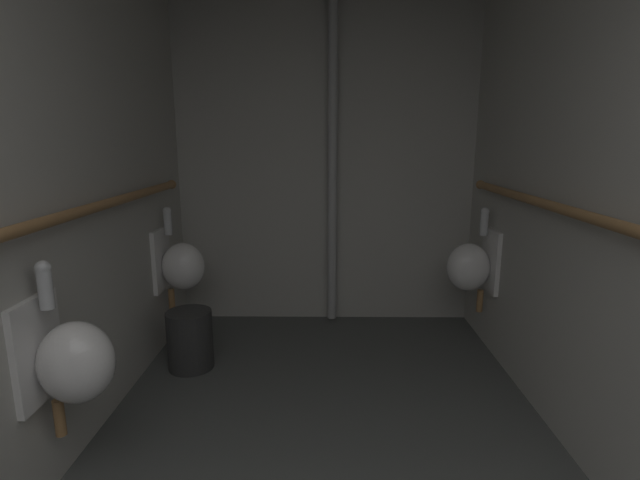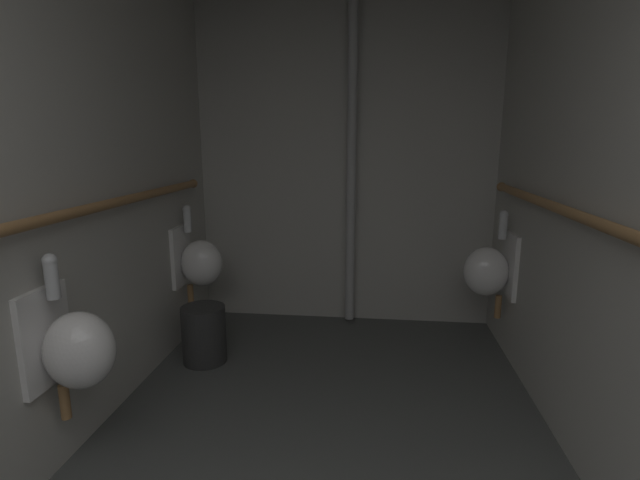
# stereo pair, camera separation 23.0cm
# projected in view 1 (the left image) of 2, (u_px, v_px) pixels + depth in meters

# --- Properties ---
(wall_left) EXTENTS (0.06, 4.17, 2.56)m
(wall_left) POSITION_uv_depth(u_px,v_px,m) (5.00, 194.00, 1.78)
(wall_left) COLOR #B7B4AC
(wall_left) RESTS_ON ground
(wall_back) EXTENTS (2.47, 0.06, 2.56)m
(wall_back) POSITION_uv_depth(u_px,v_px,m) (325.00, 165.00, 3.77)
(wall_back) COLOR #B7B4AC
(wall_back) RESTS_ON ground
(urinal_left_mid) EXTENTS (0.32, 0.30, 0.76)m
(urinal_left_mid) POSITION_uv_depth(u_px,v_px,m) (71.00, 360.00, 1.91)
(urinal_left_mid) COLOR white
(urinal_left_far) EXTENTS (0.32, 0.30, 0.76)m
(urinal_left_far) POSITION_uv_depth(u_px,v_px,m) (180.00, 265.00, 3.34)
(urinal_left_far) COLOR white
(urinal_right_mid) EXTENTS (0.32, 0.30, 0.76)m
(urinal_right_mid) POSITION_uv_depth(u_px,v_px,m) (471.00, 265.00, 3.32)
(urinal_right_mid) COLOR white
(supply_pipe_left) EXTENTS (0.06, 3.38, 0.06)m
(supply_pipe_left) POSITION_uv_depth(u_px,v_px,m) (33.00, 226.00, 1.80)
(supply_pipe_left) COLOR #9E7042
(supply_pipe_right) EXTENTS (0.06, 3.37, 0.06)m
(supply_pipe_right) POSITION_uv_depth(u_px,v_px,m) (620.00, 227.00, 1.79)
(supply_pipe_right) COLOR #9E7042
(standpipe_back_wall) EXTENTS (0.07, 0.07, 2.51)m
(standpipe_back_wall) POSITION_uv_depth(u_px,v_px,m) (332.00, 165.00, 3.66)
(standpipe_back_wall) COLOR #B2B2B2
(standpipe_back_wall) RESTS_ON ground
(waste_bin) EXTENTS (0.29, 0.29, 0.39)m
(waste_bin) POSITION_uv_depth(u_px,v_px,m) (190.00, 340.00, 3.09)
(waste_bin) COLOR #2D2D2D
(waste_bin) RESTS_ON ground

